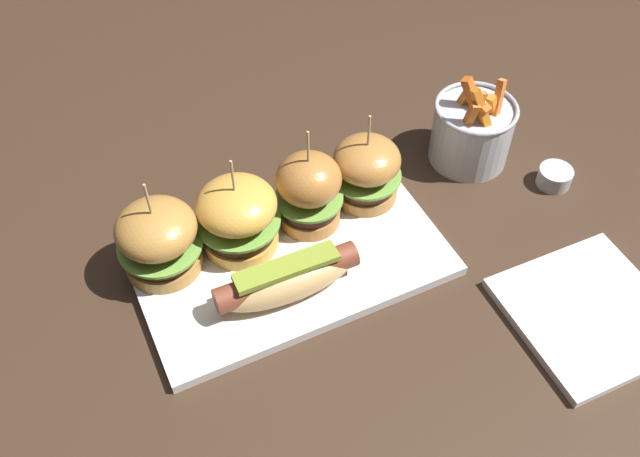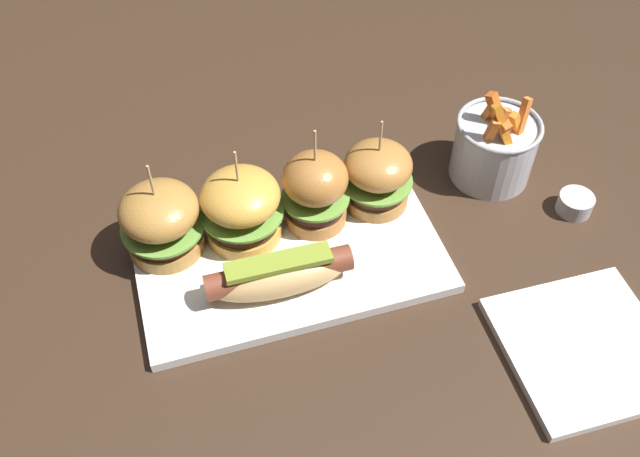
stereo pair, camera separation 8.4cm
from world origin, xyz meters
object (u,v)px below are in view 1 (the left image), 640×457
at_px(slider_center_left, 238,216).
at_px(fries_bucket, 472,131).
at_px(platter_main, 293,264).
at_px(slider_center_right, 309,191).
at_px(side_plate, 590,313).
at_px(slider_far_left, 159,239).
at_px(sauce_ramekin, 555,176).
at_px(slider_far_right, 366,170).
at_px(hot_dog, 287,279).

bearing_deg(slider_center_left, fries_bucket, 3.21).
height_order(platter_main, fries_bucket, fries_bucket).
distance_m(slider_center_right, side_plate, 0.36).
xyz_separation_m(slider_far_left, sauce_ramekin, (0.52, -0.08, -0.05)).
distance_m(slider_far_right, sauce_ramekin, 0.27).
relative_size(slider_far_right, fries_bucket, 0.95).
bearing_deg(slider_center_right, fries_bucket, 4.86).
distance_m(slider_far_left, sauce_ramekin, 0.53).
height_order(slider_center_left, side_plate, slider_center_left).
xyz_separation_m(platter_main, fries_bucket, (0.30, 0.07, 0.04)).
xyz_separation_m(slider_center_right, side_plate, (0.23, -0.27, -0.06)).
relative_size(slider_center_right, fries_bucket, 1.04).
height_order(slider_far_left, side_plate, slider_far_left).
bearing_deg(sauce_ramekin, slider_far_left, 170.89).
xyz_separation_m(platter_main, slider_far_left, (-0.14, 0.06, 0.05)).
bearing_deg(slider_far_right, sauce_ramekin, -18.15).
bearing_deg(hot_dog, side_plate, -29.63).
relative_size(slider_far_left, slider_far_right, 1.02).
bearing_deg(fries_bucket, slider_far_left, -178.42).
distance_m(slider_far_left, slider_far_right, 0.27).
bearing_deg(slider_far_left, slider_center_right, -2.89).
relative_size(slider_center_left, side_plate, 0.77).
bearing_deg(slider_center_right, platter_main, -132.14).
height_order(slider_center_right, side_plate, slider_center_right).
xyz_separation_m(slider_center_right, sauce_ramekin, (0.33, -0.07, -0.05)).
height_order(hot_dog, slider_far_left, slider_far_left).
height_order(hot_dog, sauce_ramekin, hot_dog).
height_order(slider_center_left, slider_center_right, slider_center_right).
bearing_deg(slider_far_left, fries_bucket, 1.58).
relative_size(fries_bucket, side_plate, 0.79).
bearing_deg(slider_center_left, slider_far_right, 1.68).
distance_m(platter_main, slider_center_left, 0.09).
distance_m(platter_main, slider_center_right, 0.09).
xyz_separation_m(slider_center_left, sauce_ramekin, (0.43, -0.08, -0.05)).
bearing_deg(slider_far_left, platter_main, -23.49).
relative_size(platter_main, slider_center_right, 2.53).
relative_size(slider_center_left, slider_far_right, 1.03).
xyz_separation_m(fries_bucket, sauce_ramekin, (0.08, -0.10, -0.03)).
bearing_deg(side_plate, platter_main, 142.50).
bearing_deg(sauce_ramekin, slider_center_right, 167.44).
relative_size(platter_main, hot_dog, 2.16).
distance_m(hot_dog, slider_far_right, 0.19).
height_order(platter_main, slider_center_left, slider_center_left).
bearing_deg(slider_far_right, slider_center_left, -178.32).
relative_size(slider_far_right, sauce_ramekin, 2.91).
bearing_deg(slider_center_left, sauce_ramekin, -10.17).
xyz_separation_m(hot_dog, fries_bucket, (0.33, 0.12, 0.01)).
xyz_separation_m(hot_dog, sauce_ramekin, (0.41, 0.02, -0.03)).
bearing_deg(fries_bucket, hot_dog, -160.64).
xyz_separation_m(platter_main, sauce_ramekin, (0.38, -0.02, 0.01)).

